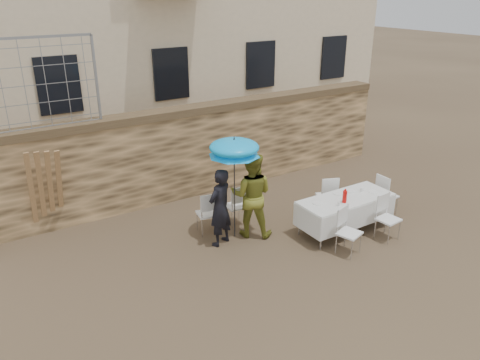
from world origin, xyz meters
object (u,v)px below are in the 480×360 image
man_suit (220,208)px  table_chair_front_right (389,218)px  table_chair_side (387,194)px  woman_dress (251,195)px  table_chair_front_left (349,232)px  table_chair_back (327,195)px  couple_chair_right (236,205)px  soda_bottle (345,197)px  umbrella (234,151)px  banquet_table (346,200)px  couple_chair_left (207,212)px

man_suit → table_chair_front_right: bearing=129.7°
table_chair_front_right → table_chair_side: bearing=37.6°
man_suit → woman_dress: woman_dress is taller
table_chair_front_left → table_chair_back: same height
man_suit → table_chair_front_right: (3.04, -1.67, -0.34)m
man_suit → table_chair_back: (2.74, -0.12, -0.34)m
woman_dress → couple_chair_right: bearing=-45.3°
couple_chair_right → table_chair_front_right: 3.22m
table_chair_front_left → soda_bottle: bearing=38.6°
umbrella → banquet_table: 2.65m
banquet_table → table_chair_front_left: bearing=-128.7°
table_chair_front_right → woman_dress: bearing=138.0°
couple_chair_left → table_chair_front_left: same height
woman_dress → table_chair_front_left: (1.19, -1.67, -0.44)m
man_suit → table_chair_side: 4.04m
banquet_table → table_chair_front_left: size_ratio=2.19×
man_suit → table_chair_side: man_suit is taller
table_chair_side → soda_bottle: bearing=99.6°
couple_chair_left → table_chair_side: size_ratio=1.00×
man_suit → banquet_table: (2.54, -0.92, -0.09)m
table_chair_back → table_chair_side: (1.20, -0.70, 0.00)m
couple_chair_right → banquet_table: couple_chair_right is taller
table_chair_front_left → table_chair_side: (2.00, 0.85, 0.00)m
couple_chair_left → soda_bottle: 2.88m
woman_dress → umbrella: size_ratio=0.90×
man_suit → couple_chair_right: 0.95m
man_suit → woman_dress: (0.75, 0.00, 0.10)m
umbrella → table_chair_front_right: size_ratio=2.12×
banquet_table → couple_chair_left: bearing=149.9°
table_chair_front_left → umbrella: bearing=113.2°
woman_dress → couple_chair_right: woman_dress is taller
couple_chair_right → table_chair_front_right: bearing=139.1°
couple_chair_right → soda_bottle: 2.34m
soda_bottle → table_chair_back: bearing=67.2°
man_suit → soda_bottle: 2.57m
banquet_table → table_chair_front_right: bearing=-56.3°
table_chair_front_right → table_chair_back: bearing=95.2°
man_suit → table_chair_side: size_ratio=1.70×
man_suit → couple_chair_left: size_ratio=1.70×
woman_dress → couple_chair_right: size_ratio=1.91×
banquet_table → table_chair_front_left: 0.99m
couple_chair_right → banquet_table: size_ratio=0.46×
umbrella → table_chair_front_right: 3.49m
soda_bottle → table_chair_front_right: (0.70, -0.60, -0.43)m
couple_chair_right → table_chair_back: size_ratio=1.00×
table_chair_front_right → table_chair_side: same height
couple_chair_left → table_chair_side: (3.94, -1.37, 0.00)m
couple_chair_left → couple_chair_right: bearing=-170.4°
table_chair_side → banquet_table: bearing=94.8°
umbrella → couple_chair_right: bearing=56.3°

